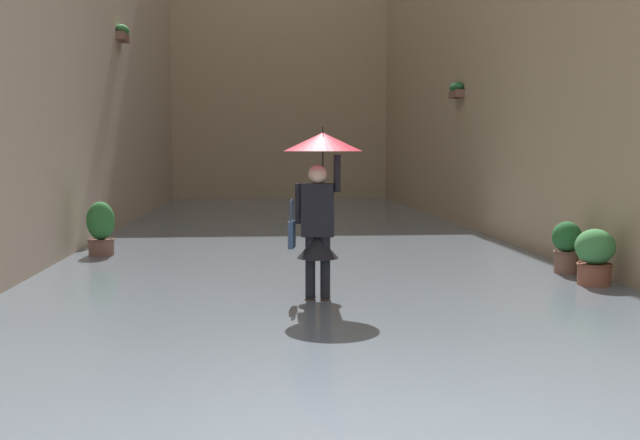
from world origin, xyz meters
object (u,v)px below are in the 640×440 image
(person_wading, at_px, (320,185))
(potted_plant_near_left, at_px, (595,258))
(potted_plant_near_right, at_px, (101,230))
(potted_plant_far_left, at_px, (566,247))

(person_wading, bearing_deg, potted_plant_near_left, -170.36)
(person_wading, relative_size, potted_plant_near_right, 2.14)
(person_wading, height_order, potted_plant_near_right, person_wading)
(potted_plant_far_left, bearing_deg, potted_plant_near_left, 88.99)
(potted_plant_far_left, bearing_deg, person_wading, 22.77)
(person_wading, height_order, potted_plant_near_left, person_wading)
(potted_plant_near_left, bearing_deg, potted_plant_near_right, -25.56)
(potted_plant_near_right, bearing_deg, potted_plant_far_left, 160.89)
(potted_plant_near_right, relative_size, potted_plant_near_left, 1.20)
(potted_plant_near_left, height_order, potted_plant_far_left, potted_plant_far_left)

